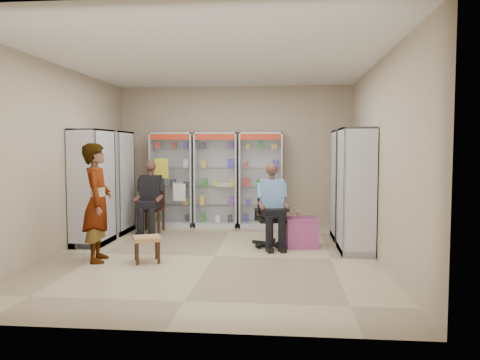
# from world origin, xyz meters

# --- Properties ---
(floor) EXTENTS (6.00, 6.00, 0.00)m
(floor) POSITION_xyz_m (0.00, 0.00, 0.00)
(floor) COLOR tan
(floor) RESTS_ON ground
(room_shell) EXTENTS (5.02, 6.02, 3.01)m
(room_shell) POSITION_xyz_m (0.00, 0.00, 1.97)
(room_shell) COLOR tan
(room_shell) RESTS_ON ground
(cabinet_back_left) EXTENTS (0.90, 0.50, 2.00)m
(cabinet_back_left) POSITION_xyz_m (-1.30, 2.73, 1.00)
(cabinet_back_left) COLOR silver
(cabinet_back_left) RESTS_ON floor
(cabinet_back_mid) EXTENTS (0.90, 0.50, 2.00)m
(cabinet_back_mid) POSITION_xyz_m (-0.35, 2.73, 1.00)
(cabinet_back_mid) COLOR #B9BDC1
(cabinet_back_mid) RESTS_ON floor
(cabinet_back_right) EXTENTS (0.90, 0.50, 2.00)m
(cabinet_back_right) POSITION_xyz_m (0.60, 2.73, 1.00)
(cabinet_back_right) COLOR #B7B9BE
(cabinet_back_right) RESTS_ON floor
(cabinet_right_far) EXTENTS (0.90, 0.50, 2.00)m
(cabinet_right_far) POSITION_xyz_m (2.23, 1.60, 1.00)
(cabinet_right_far) COLOR silver
(cabinet_right_far) RESTS_ON floor
(cabinet_right_near) EXTENTS (0.90, 0.50, 2.00)m
(cabinet_right_near) POSITION_xyz_m (2.23, 0.50, 1.00)
(cabinet_right_near) COLOR #A0A3A7
(cabinet_right_near) RESTS_ON floor
(cabinet_left_far) EXTENTS (0.90, 0.50, 2.00)m
(cabinet_left_far) POSITION_xyz_m (-2.23, 1.80, 1.00)
(cabinet_left_far) COLOR #B6B9BE
(cabinet_left_far) RESTS_ON floor
(cabinet_left_near) EXTENTS (0.90, 0.50, 2.00)m
(cabinet_left_near) POSITION_xyz_m (-2.23, 0.70, 1.00)
(cabinet_left_near) COLOR silver
(cabinet_left_near) RESTS_ON floor
(wooden_chair) EXTENTS (0.42, 0.42, 0.94)m
(wooden_chair) POSITION_xyz_m (-1.55, 2.00, 0.47)
(wooden_chair) COLOR black
(wooden_chair) RESTS_ON floor
(seated_customer) EXTENTS (0.44, 0.60, 1.34)m
(seated_customer) POSITION_xyz_m (-1.55, 1.95, 0.67)
(seated_customer) COLOR black
(seated_customer) RESTS_ON floor
(office_chair) EXTENTS (0.68, 0.68, 1.05)m
(office_chair) POSITION_xyz_m (0.87, 0.83, 0.52)
(office_chair) COLOR black
(office_chair) RESTS_ON floor
(seated_shopkeeper) EXTENTS (0.56, 0.69, 1.33)m
(seated_shopkeeper) POSITION_xyz_m (0.87, 0.78, 0.67)
(seated_shopkeeper) COLOR #70A0DE
(seated_shopkeeper) RESTS_ON floor
(pink_trunk) EXTENTS (0.58, 0.56, 0.50)m
(pink_trunk) POSITION_xyz_m (1.37, 0.83, 0.25)
(pink_trunk) COLOR #C74F83
(pink_trunk) RESTS_ON floor
(tea_glass) EXTENTS (0.07, 0.07, 0.10)m
(tea_glass) POSITION_xyz_m (1.33, 0.87, 0.55)
(tea_glass) COLOR #500E06
(tea_glass) RESTS_ON pink_trunk
(woven_stool_a) EXTENTS (0.45, 0.45, 0.39)m
(woven_stool_a) POSITION_xyz_m (1.31, 1.66, 0.19)
(woven_stool_a) COLOR olive
(woven_stool_a) RESTS_ON floor
(woven_stool_b) EXTENTS (0.49, 0.49, 0.38)m
(woven_stool_b) POSITION_xyz_m (-0.92, -0.46, 0.19)
(woven_stool_b) COLOR tan
(woven_stool_b) RESTS_ON floor
(standing_man) EXTENTS (0.55, 0.72, 1.75)m
(standing_man) POSITION_xyz_m (-1.66, -0.47, 0.88)
(standing_man) COLOR gray
(standing_man) RESTS_ON floor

